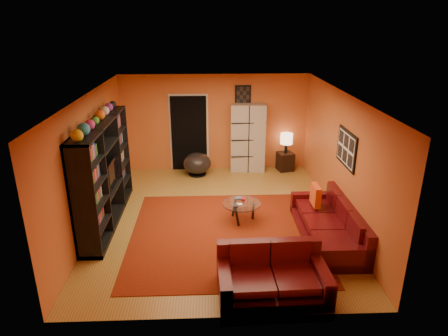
{
  "coord_description": "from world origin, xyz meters",
  "views": [
    {
      "loc": [
        -0.19,
        -7.52,
        3.96
      ],
      "look_at": [
        0.13,
        0.1,
        1.08
      ],
      "focal_mm": 32.0,
      "sensor_mm": 36.0,
      "label": 1
    }
  ],
  "objects_px": {
    "coffee_table": "(242,205)",
    "storage_cabinet": "(248,138)",
    "table_lamp": "(286,139)",
    "side_table": "(285,161)",
    "sofa": "(332,225)",
    "loveseat": "(272,274)",
    "entertainment_unit": "(104,173)",
    "bowl_chair": "(197,163)",
    "tv": "(108,174)"
  },
  "relations": [
    {
      "from": "side_table",
      "to": "sofa",
      "type": "bearing_deg",
      "value": -86.71
    },
    {
      "from": "sofa",
      "to": "storage_cabinet",
      "type": "distance_m",
      "value": 3.97
    },
    {
      "from": "storage_cabinet",
      "to": "side_table",
      "type": "xyz_separation_m",
      "value": [
        1.04,
        -0.05,
        -0.67
      ]
    },
    {
      "from": "bowl_chair",
      "to": "loveseat",
      "type": "bearing_deg",
      "value": -75.77
    },
    {
      "from": "loveseat",
      "to": "sofa",
      "type": "bearing_deg",
      "value": -44.36
    },
    {
      "from": "loveseat",
      "to": "side_table",
      "type": "xyz_separation_m",
      "value": [
        1.17,
        5.16,
        -0.03
      ]
    },
    {
      "from": "table_lamp",
      "to": "bowl_chair",
      "type": "bearing_deg",
      "value": -173.89
    },
    {
      "from": "entertainment_unit",
      "to": "loveseat",
      "type": "distance_m",
      "value": 3.95
    },
    {
      "from": "loveseat",
      "to": "bowl_chair",
      "type": "height_order",
      "value": "loveseat"
    },
    {
      "from": "sofa",
      "to": "coffee_table",
      "type": "distance_m",
      "value": 1.83
    },
    {
      "from": "loveseat",
      "to": "tv",
      "type": "bearing_deg",
      "value": 48.33
    },
    {
      "from": "coffee_table",
      "to": "tv",
      "type": "bearing_deg",
      "value": 174.9
    },
    {
      "from": "sofa",
      "to": "side_table",
      "type": "relative_size",
      "value": 4.69
    },
    {
      "from": "tv",
      "to": "entertainment_unit",
      "type": "bearing_deg",
      "value": 152.01
    },
    {
      "from": "storage_cabinet",
      "to": "table_lamp",
      "type": "bearing_deg",
      "value": 1.56
    },
    {
      "from": "storage_cabinet",
      "to": "sofa",
      "type": "bearing_deg",
      "value": -67.1
    },
    {
      "from": "entertainment_unit",
      "to": "loveseat",
      "type": "xyz_separation_m",
      "value": [
        3.03,
        -2.41,
        -0.77
      ]
    },
    {
      "from": "storage_cabinet",
      "to": "bowl_chair",
      "type": "height_order",
      "value": "storage_cabinet"
    },
    {
      "from": "sofa",
      "to": "storage_cabinet",
      "type": "height_order",
      "value": "storage_cabinet"
    },
    {
      "from": "loveseat",
      "to": "coffee_table",
      "type": "bearing_deg",
      "value": 5.33
    },
    {
      "from": "coffee_table",
      "to": "storage_cabinet",
      "type": "relative_size",
      "value": 0.43
    },
    {
      "from": "entertainment_unit",
      "to": "storage_cabinet",
      "type": "xyz_separation_m",
      "value": [
        3.17,
        2.8,
        -0.13
      ]
    },
    {
      "from": "loveseat",
      "to": "coffee_table",
      "type": "distance_m",
      "value": 2.28
    },
    {
      "from": "sofa",
      "to": "storage_cabinet",
      "type": "xyz_separation_m",
      "value": [
        -1.25,
        3.71,
        0.64
      ]
    },
    {
      "from": "sofa",
      "to": "side_table",
      "type": "distance_m",
      "value": 3.67
    },
    {
      "from": "entertainment_unit",
      "to": "sofa",
      "type": "xyz_separation_m",
      "value": [
        4.42,
        -0.91,
        -0.77
      ]
    },
    {
      "from": "tv",
      "to": "bowl_chair",
      "type": "height_order",
      "value": "tv"
    },
    {
      "from": "sofa",
      "to": "table_lamp",
      "type": "relative_size",
      "value": 4.28
    },
    {
      "from": "loveseat",
      "to": "entertainment_unit",
      "type": "bearing_deg",
      "value": 49.87
    },
    {
      "from": "loveseat",
      "to": "side_table",
      "type": "relative_size",
      "value": 3.35
    },
    {
      "from": "entertainment_unit",
      "to": "sofa",
      "type": "distance_m",
      "value": 4.57
    },
    {
      "from": "entertainment_unit",
      "to": "loveseat",
      "type": "height_order",
      "value": "entertainment_unit"
    },
    {
      "from": "entertainment_unit",
      "to": "side_table",
      "type": "bearing_deg",
      "value": 33.18
    },
    {
      "from": "storage_cabinet",
      "to": "entertainment_unit",
      "type": "bearing_deg",
      "value": -134.2
    },
    {
      "from": "sofa",
      "to": "storage_cabinet",
      "type": "relative_size",
      "value": 1.27
    },
    {
      "from": "loveseat",
      "to": "bowl_chair",
      "type": "xyz_separation_m",
      "value": [
        -1.24,
        4.9,
        0.04
      ]
    },
    {
      "from": "coffee_table",
      "to": "storage_cabinet",
      "type": "xyz_separation_m",
      "value": [
        0.41,
        2.95,
        0.56
      ]
    },
    {
      "from": "sofa",
      "to": "loveseat",
      "type": "xyz_separation_m",
      "value": [
        -1.38,
        -1.5,
        -0.0
      ]
    },
    {
      "from": "loveseat",
      "to": "coffee_table",
      "type": "height_order",
      "value": "loveseat"
    },
    {
      "from": "storage_cabinet",
      "to": "bowl_chair",
      "type": "bearing_deg",
      "value": -163.06
    },
    {
      "from": "sofa",
      "to": "bowl_chair",
      "type": "distance_m",
      "value": 4.3
    },
    {
      "from": "loveseat",
      "to": "table_lamp",
      "type": "bearing_deg",
      "value": -14.42
    },
    {
      "from": "tv",
      "to": "bowl_chair",
      "type": "xyz_separation_m",
      "value": [
        1.74,
        2.4,
        -0.67
      ]
    },
    {
      "from": "side_table",
      "to": "table_lamp",
      "type": "relative_size",
      "value": 0.91
    },
    {
      "from": "coffee_table",
      "to": "side_table",
      "type": "bearing_deg",
      "value": 63.42
    },
    {
      "from": "coffee_table",
      "to": "storage_cabinet",
      "type": "bearing_deg",
      "value": 82.06
    },
    {
      "from": "table_lamp",
      "to": "sofa",
      "type": "bearing_deg",
      "value": -86.71
    },
    {
      "from": "entertainment_unit",
      "to": "table_lamp",
      "type": "height_order",
      "value": "entertainment_unit"
    },
    {
      "from": "side_table",
      "to": "coffee_table",
      "type": "bearing_deg",
      "value": -116.58
    },
    {
      "from": "tv",
      "to": "coffee_table",
      "type": "xyz_separation_m",
      "value": [
        2.71,
        -0.24,
        -0.63
      ]
    }
  ]
}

